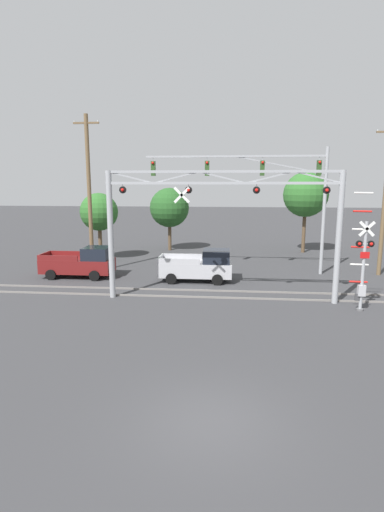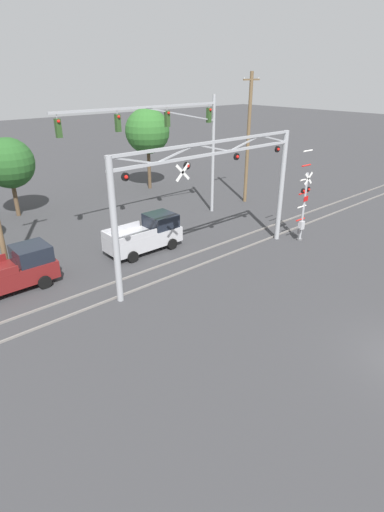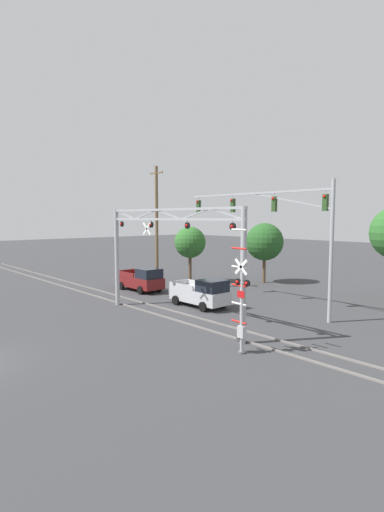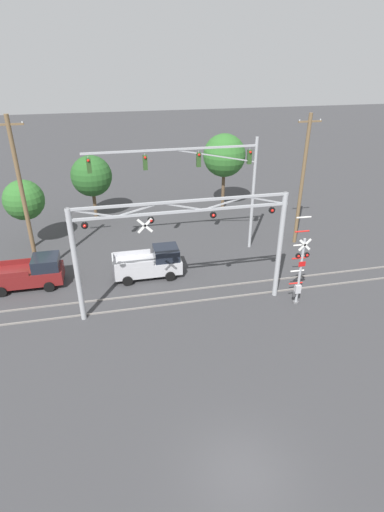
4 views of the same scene
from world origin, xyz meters
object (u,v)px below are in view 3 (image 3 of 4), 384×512
at_px(pickup_truck_lead, 202,293).
at_px(utility_pole_left, 157,227).
at_px(traffic_signal_span, 286,221).
at_px(background_tree_beyond_span, 265,242).
at_px(crossing_signal_mast, 241,307).
at_px(background_tree_far_left_verge, 190,243).
at_px(pickup_truck_following, 142,280).
at_px(crossing_gantry, 168,250).

relative_size(pickup_truck_lead, utility_pole_left, 0.43).
distance_m(traffic_signal_span, background_tree_beyond_span, 12.91).
height_order(crossing_signal_mast, background_tree_far_left_verge, crossing_signal_mast).
distance_m(pickup_truck_lead, background_tree_beyond_span, 13.00).
bearing_deg(traffic_signal_span, pickup_truck_following, -168.92).
relative_size(crossing_gantry, pickup_truck_lead, 2.64).
xyz_separation_m(utility_pole_left, background_tree_beyond_span, (4.10, 10.18, -1.57)).
distance_m(crossing_signal_mast, utility_pole_left, 18.29).
height_order(crossing_gantry, pickup_truck_lead, crossing_gantry).
bearing_deg(utility_pole_left, crossing_signal_mast, -23.92).
height_order(pickup_truck_following, utility_pole_left, utility_pole_left).
bearing_deg(traffic_signal_span, background_tree_far_left_verge, 164.87).
bearing_deg(utility_pole_left, background_tree_beyond_span, 68.05).
bearing_deg(crossing_gantry, crossing_signal_mast, -9.52).
distance_m(crossing_gantry, background_tree_far_left_verge, 15.09).
relative_size(utility_pole_left, background_tree_far_left_verge, 1.97).
bearing_deg(traffic_signal_span, crossing_gantry, -116.54).
distance_m(pickup_truck_lead, background_tree_far_left_verge, 11.53).
distance_m(pickup_truck_following, background_tree_far_left_verge, 7.07).
height_order(utility_pole_left, background_tree_far_left_verge, utility_pole_left).
relative_size(crossing_signal_mast, pickup_truck_following, 1.23).
relative_size(utility_pole_left, background_tree_beyond_span, 1.85).
bearing_deg(crossing_gantry, background_tree_far_left_verge, 133.49).
distance_m(crossing_signal_mast, background_tree_beyond_span, 21.46).
relative_size(crossing_gantry, crossing_signal_mast, 2.11).
relative_size(traffic_signal_span, pickup_truck_following, 2.61).
distance_m(traffic_signal_span, pickup_truck_following, 14.43).
bearing_deg(background_tree_far_left_verge, pickup_truck_lead, -37.07).
relative_size(crossing_gantry, background_tree_beyond_span, 2.11).
xyz_separation_m(pickup_truck_following, background_tree_beyond_span, (4.33, 11.70, 3.08)).
bearing_deg(pickup_truck_lead, traffic_signal_span, 30.02).
height_order(background_tree_beyond_span, background_tree_far_left_verge, background_tree_beyond_span).
bearing_deg(background_tree_far_left_verge, traffic_signal_span, -15.13).
relative_size(pickup_truck_lead, background_tree_beyond_span, 0.80).
height_order(pickup_truck_lead, utility_pole_left, utility_pole_left).
distance_m(pickup_truck_following, background_tree_beyond_span, 12.85).
xyz_separation_m(crossing_signal_mast, pickup_truck_following, (-16.66, 5.76, -1.27)).
bearing_deg(traffic_signal_span, utility_pole_left, -175.34).
distance_m(utility_pole_left, background_tree_beyond_span, 11.08).
bearing_deg(pickup_truck_following, crossing_signal_mast, -19.08).
bearing_deg(background_tree_far_left_verge, background_tree_beyond_span, 46.42).
bearing_deg(pickup_truck_lead, pickup_truck_following, 177.54).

